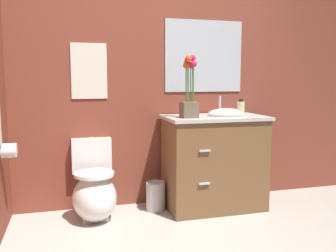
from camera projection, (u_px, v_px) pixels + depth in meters
name	position (u px, v px, depth m)	size (l,w,h in m)	color
wall_back	(173.00, 77.00, 3.59)	(4.13, 0.05, 2.50)	brown
toilet	(94.00, 191.00, 3.21)	(0.38, 0.59, 0.69)	white
vanity_cabinet	(214.00, 161.00, 3.46)	(0.94, 0.56, 1.06)	brown
flower_vase	(189.00, 96.00, 3.22)	(0.14, 0.14, 0.55)	brown
soap_bottle	(241.00, 108.00, 3.41)	(0.07, 0.07, 0.16)	beige
trash_bin	(156.00, 196.00, 3.42)	(0.18, 0.18, 0.27)	#B7B7BC
wall_poster	(89.00, 71.00, 3.34)	(0.32, 0.01, 0.51)	silver
wall_mirror	(204.00, 56.00, 3.61)	(0.80, 0.01, 0.70)	#B2BCC6
toilet_paper_roll	(9.00, 150.00, 2.80)	(0.11, 0.11, 0.11)	white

